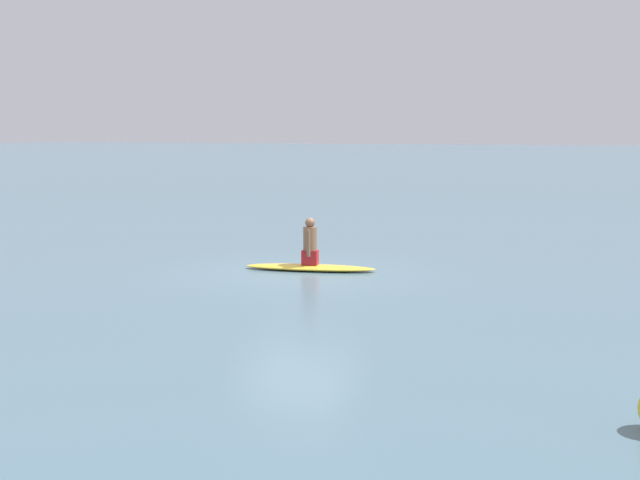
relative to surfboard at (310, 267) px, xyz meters
name	(u,v)px	position (x,y,z in m)	size (l,w,h in m)	color
ground_plane	(298,273)	(-0.43, 0.07, -0.06)	(400.00, 400.00, 0.00)	slate
surfboard	(310,267)	(0.00, 0.00, 0.00)	(2.88, 0.63, 0.13)	gold
person_paddler	(310,243)	(0.00, 0.00, 0.53)	(0.45, 0.40, 1.03)	#A51E23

